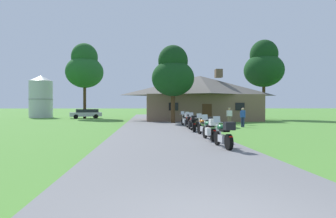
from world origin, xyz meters
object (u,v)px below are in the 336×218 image
(motorcycle_red_fifth_in_row, at_px, (189,121))
(tree_by_lodge_front, at_px, (173,73))
(parked_silver_suv_far_left, at_px, (86,113))
(motorcycle_green_nearest_to_camera, at_px, (224,135))
(tree_left_far, at_px, (85,68))
(motorcycle_orange_third_in_row, at_px, (204,126))
(bystander_white_shirt_near_lodge, at_px, (229,115))
(motorcycle_black_farthest_in_row, at_px, (186,120))
(bystander_blue_shirt_by_tree, at_px, (243,116))
(bystander_blue_shirt_beside_signpost, at_px, (243,115))
(tree_right_of_lodge, at_px, (264,66))
(metal_silo_distant, at_px, (41,97))
(motorcycle_green_second_in_row, at_px, (210,130))
(motorcycle_red_fourth_in_row, at_px, (193,123))

(motorcycle_red_fifth_in_row, bearing_deg, tree_by_lodge_front, 94.96)
(tree_by_lodge_front, relative_size, parked_silver_suv_far_left, 1.69)
(motorcycle_green_nearest_to_camera, bearing_deg, tree_left_far, 107.40)
(motorcycle_orange_third_in_row, distance_m, tree_left_far, 30.58)
(bystander_white_shirt_near_lodge, xyz_separation_m, tree_left_far, (-17.46, 16.60, 6.75))
(motorcycle_black_farthest_in_row, distance_m, bystander_blue_shirt_by_tree, 4.98)
(motorcycle_black_farthest_in_row, relative_size, bystander_blue_shirt_beside_signpost, 1.25)
(motorcycle_red_fifth_in_row, xyz_separation_m, tree_by_lodge_front, (-0.53, 7.65, 4.73))
(motorcycle_orange_third_in_row, xyz_separation_m, tree_by_lodge_front, (-0.64, 13.08, 4.72))
(motorcycle_green_nearest_to_camera, bearing_deg, tree_right_of_lodge, 59.62)
(motorcycle_black_farthest_in_row, xyz_separation_m, tree_by_lodge_front, (-0.66, 4.91, 4.73))
(motorcycle_green_nearest_to_camera, xyz_separation_m, bystander_blue_shirt_by_tree, (5.16, 12.30, 0.31))
(motorcycle_green_nearest_to_camera, height_order, bystander_blue_shirt_beside_signpost, bystander_blue_shirt_beside_signpost)
(bystander_blue_shirt_beside_signpost, xyz_separation_m, tree_left_far, (-18.82, 16.67, 6.76))
(motorcycle_red_fifth_in_row, relative_size, motorcycle_black_farthest_in_row, 1.00)
(bystander_blue_shirt_by_tree, relative_size, tree_left_far, 0.15)
(motorcycle_black_farthest_in_row, height_order, tree_right_of_lodge, tree_right_of_lodge)
(motorcycle_red_fifth_in_row, height_order, metal_silo_distant, metal_silo_distant)
(bystander_blue_shirt_beside_signpost, xyz_separation_m, metal_silo_distant, (-26.57, 20.26, 2.50))
(motorcycle_green_nearest_to_camera, xyz_separation_m, tree_by_lodge_front, (-0.37, 18.22, 4.72))
(motorcycle_orange_third_in_row, bearing_deg, motorcycle_green_second_in_row, -103.96)
(motorcycle_orange_third_in_row, relative_size, tree_by_lodge_front, 0.25)
(motorcycle_red_fourth_in_row, xyz_separation_m, tree_left_far, (-12.60, 24.06, 7.09))
(motorcycle_red_fifth_in_row, bearing_deg, bystander_white_shirt_near_lodge, 46.39)
(motorcycle_black_farthest_in_row, bearing_deg, metal_silo_distant, 125.07)
(motorcycle_orange_third_in_row, height_order, tree_by_lodge_front, tree_by_lodge_front)
(motorcycle_red_fifth_in_row, xyz_separation_m, tree_right_of_lodge, (13.43, 16.84, 7.03))
(motorcycle_red_fifth_in_row, bearing_deg, motorcycle_green_second_in_row, -89.86)
(motorcycle_green_second_in_row, height_order, metal_silo_distant, metal_silo_distant)
(motorcycle_green_nearest_to_camera, xyz_separation_m, metal_silo_distant, (-20.29, 35.59, 2.81))
(motorcycle_green_nearest_to_camera, relative_size, motorcycle_red_fourth_in_row, 1.00)
(motorcycle_black_farthest_in_row, height_order, metal_silo_distant, metal_silo_distant)
(bystander_blue_shirt_by_tree, bearing_deg, bystander_blue_shirt_beside_signpost, 126.66)
(motorcycle_black_farthest_in_row, bearing_deg, bystander_blue_shirt_by_tree, -19.38)
(bystander_blue_shirt_by_tree, bearing_deg, metal_silo_distant, -165.49)
(tree_by_lodge_front, relative_size, tree_left_far, 0.73)
(motorcycle_orange_third_in_row, xyz_separation_m, motorcycle_red_fifth_in_row, (-0.10, 5.43, -0.01))
(motorcycle_red_fourth_in_row, bearing_deg, tree_left_far, 118.75)
(bystander_blue_shirt_by_tree, bearing_deg, parked_silver_suv_far_left, -170.89)
(tree_right_of_lodge, bearing_deg, motorcycle_orange_third_in_row, -120.89)
(motorcycle_green_nearest_to_camera, xyz_separation_m, bystander_white_shirt_near_lodge, (4.92, 15.40, 0.33))
(motorcycle_red_fifth_in_row, height_order, bystander_white_shirt_near_lodge, bystander_white_shirt_near_lodge)
(motorcycle_red_fourth_in_row, relative_size, tree_by_lodge_front, 0.25)
(motorcycle_green_second_in_row, bearing_deg, motorcycle_red_fourth_in_row, 85.68)
(parked_silver_suv_far_left, bearing_deg, motorcycle_red_fifth_in_row, -165.23)
(motorcycle_red_fourth_in_row, xyz_separation_m, bystander_white_shirt_near_lodge, (4.86, 7.46, 0.34))
(motorcycle_red_fifth_in_row, distance_m, bystander_white_shirt_near_lodge, 6.78)
(bystander_blue_shirt_beside_signpost, bearing_deg, bystander_blue_shirt_by_tree, 39.89)
(tree_left_far, bearing_deg, motorcycle_orange_third_in_row, -64.49)
(tree_by_lodge_front, bearing_deg, motorcycle_red_fourth_in_row, -87.62)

